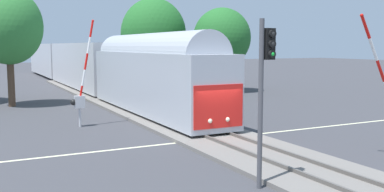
{
  "coord_description": "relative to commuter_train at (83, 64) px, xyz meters",
  "views": [
    {
      "loc": [
        -10.77,
        -18.81,
        4.66
      ],
      "look_at": [
        -0.39,
        1.8,
        2.0
      ],
      "focal_mm": 41.05,
      "sensor_mm": 36.0,
      "label": 1
    }
  ],
  "objects": [
    {
      "name": "ground_plane",
      "position": [
        -0.0,
        -28.43,
        -2.74
      ],
      "size": [
        220.0,
        220.0,
        0.0
      ],
      "primitive_type": "plane",
      "color": "#3D3D42"
    },
    {
      "name": "railway_track",
      "position": [
        -0.0,
        -28.43,
        -2.64
      ],
      "size": [
        4.4,
        80.0,
        0.32
      ],
      "color": "slate",
      "rests_on": "ground"
    },
    {
      "name": "elm_centre_background",
      "position": [
        6.89,
        -3.0,
        3.14
      ],
      "size": [
        6.99,
        6.99,
        9.71
      ],
      "color": "brown",
      "rests_on": "ground"
    },
    {
      "name": "oak_behind_train",
      "position": [
        -8.1,
        -11.16,
        3.34
      ],
      "size": [
        5.04,
        5.04,
        8.99
      ],
      "color": "#4C3828",
      "rests_on": "ground"
    },
    {
      "name": "traffic_signal_median",
      "position": [
        -2.4,
        -35.8,
        0.95
      ],
      "size": [
        0.53,
        0.38,
        5.51
      ],
      "color": "#4C4C51",
      "rests_on": "ground"
    },
    {
      "name": "oak_far_right",
      "position": [
        11.75,
        -9.18,
        2.7
      ],
      "size": [
        5.75,
        5.75,
        8.41
      ],
      "color": "#4C3828",
      "rests_on": "ground"
    },
    {
      "name": "commuter_train",
      "position": [
        0.0,
        0.0,
        0.0
      ],
      "size": [
        3.04,
        61.59,
        5.16
      ],
      "color": "#B2B7C1",
      "rests_on": "railway_track"
    },
    {
      "name": "crossing_gate_far",
      "position": [
        -5.27,
        -22.09,
        -0.78
      ],
      "size": [
        1.49,
        0.4,
        6.13
      ],
      "color": "#B7B7BC",
      "rests_on": "ground"
    },
    {
      "name": "traffic_signal_far_side",
      "position": [
        5.62,
        -18.95,
        1.02
      ],
      "size": [
        0.53,
        0.38,
        5.61
      ],
      "color": "#4C4C51",
      "rests_on": "ground"
    },
    {
      "name": "road_centre_stripe",
      "position": [
        -0.0,
        -28.43,
        -2.73
      ],
      "size": [
        44.0,
        0.2,
        0.01
      ],
      "color": "beige",
      "rests_on": "ground"
    }
  ]
}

